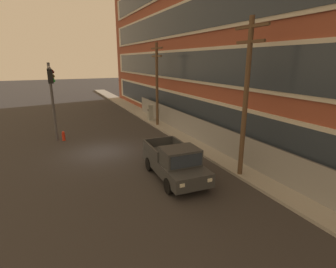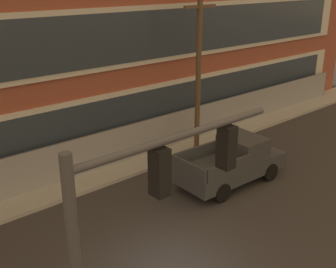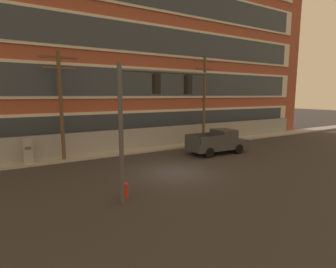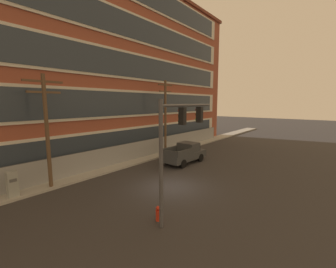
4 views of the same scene
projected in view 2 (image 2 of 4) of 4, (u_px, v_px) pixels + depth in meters
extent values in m
cube|color=#9E9B93|center=(61.00, 188.00, 17.79)|extent=(80.00, 2.03, 0.16)
cube|color=beige|center=(16.00, 145.00, 16.97)|extent=(46.47, 0.10, 2.72)
cube|color=#2D3844|center=(17.00, 146.00, 16.93)|extent=(44.45, 0.06, 2.27)
cube|color=beige|center=(4.00, 51.00, 15.63)|extent=(46.47, 0.10, 2.72)
cube|color=#2D3844|center=(4.00, 51.00, 15.59)|extent=(44.45, 0.06, 2.27)
cube|color=gray|center=(138.00, 141.00, 20.46)|extent=(34.45, 0.04, 1.91)
cylinder|color=#4C4C51|center=(325.00, 85.00, 31.00)|extent=(0.06, 0.06, 1.91)
cylinder|color=#4C4C51|center=(138.00, 123.00, 20.12)|extent=(34.45, 0.05, 0.05)
cylinder|color=#4C4C51|center=(182.00, 136.00, 7.46)|extent=(4.53, 0.14, 0.14)
cube|color=black|center=(160.00, 172.00, 7.34)|extent=(0.28, 0.32, 0.90)
cylinder|color=red|center=(153.00, 154.00, 7.37)|extent=(0.04, 0.18, 0.18)
cylinder|color=#503E08|center=(153.00, 169.00, 7.46)|extent=(0.04, 0.18, 0.18)
cylinder|color=#0A4011|center=(153.00, 183.00, 7.56)|extent=(0.04, 0.18, 0.18)
cube|color=black|center=(227.00, 147.00, 8.40)|extent=(0.28, 0.32, 0.90)
cylinder|color=#4B0807|center=(220.00, 132.00, 8.43)|extent=(0.04, 0.18, 0.18)
cylinder|color=#503E08|center=(220.00, 145.00, 8.53)|extent=(0.04, 0.18, 0.18)
cylinder|color=green|center=(219.00, 157.00, 8.63)|extent=(0.04, 0.18, 0.18)
cube|color=#383A3D|center=(231.00, 167.00, 18.21)|extent=(5.08, 2.24, 0.70)
cube|color=#383A3D|center=(243.00, 146.00, 18.34)|extent=(1.57, 1.94, 0.86)
cube|color=#283342|center=(255.00, 142.00, 18.80)|extent=(0.12, 1.69, 0.64)
cube|color=#383A3D|center=(197.00, 153.00, 18.03)|extent=(2.51, 0.21, 0.56)
cube|color=#383A3D|center=(230.00, 168.00, 16.62)|extent=(2.51, 0.21, 0.56)
cube|color=#383A3D|center=(188.00, 169.00, 16.54)|extent=(0.17, 1.98, 0.56)
cylinder|color=black|center=(238.00, 158.00, 19.90)|extent=(0.81, 0.29, 0.80)
cylinder|color=black|center=(270.00, 172.00, 18.52)|extent=(0.81, 0.29, 0.80)
cylinder|color=black|center=(190.00, 176.00, 18.14)|extent=(0.81, 0.29, 0.80)
cylinder|color=black|center=(222.00, 192.00, 16.76)|extent=(0.81, 0.29, 0.80)
cube|color=white|center=(256.00, 146.00, 20.18)|extent=(0.07, 0.24, 0.16)
cube|color=white|center=(281.00, 155.00, 19.13)|extent=(0.07, 0.24, 0.16)
cylinder|color=brown|center=(198.00, 71.00, 20.24)|extent=(0.26, 0.26, 8.38)
cube|color=brown|center=(200.00, 6.00, 19.19)|extent=(1.95, 0.14, 0.14)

